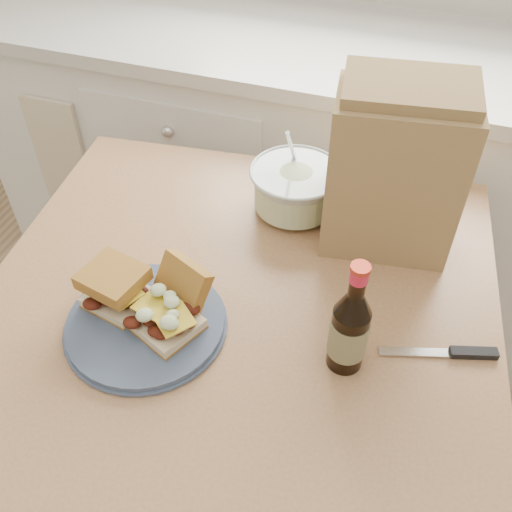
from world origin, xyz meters
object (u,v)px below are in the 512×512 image
(dining_table, at_px, (236,344))
(plate, at_px, (146,324))
(beer_bottle, at_px, (349,329))
(paper_bag, at_px, (394,175))
(coleslaw_bowl, at_px, (295,190))

(dining_table, height_order, plate, plate)
(beer_bottle, xyz_separation_m, paper_bag, (0.00, 0.33, 0.08))
(plate, relative_size, beer_bottle, 1.23)
(plate, bearing_deg, dining_table, 36.94)
(coleslaw_bowl, relative_size, beer_bottle, 0.86)
(coleslaw_bowl, relative_size, paper_bag, 0.61)
(beer_bottle, bearing_deg, coleslaw_bowl, 95.33)
(beer_bottle, distance_m, paper_bag, 0.34)
(dining_table, relative_size, paper_bag, 3.31)
(dining_table, distance_m, beer_bottle, 0.31)
(dining_table, xyz_separation_m, paper_bag, (0.22, 0.28, 0.28))
(coleslaw_bowl, distance_m, paper_bag, 0.23)
(plate, xyz_separation_m, beer_bottle, (0.35, 0.04, 0.08))
(plate, xyz_separation_m, paper_bag, (0.36, 0.38, 0.15))
(beer_bottle, bearing_deg, plate, 164.25)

